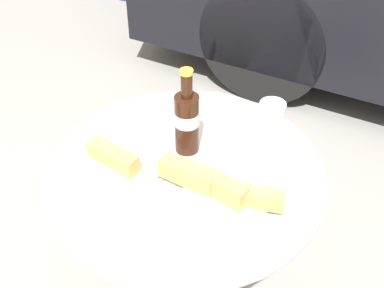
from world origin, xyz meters
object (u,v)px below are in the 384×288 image
drinking_glass (270,129)px  lunch_plate_near (219,192)px  cola_bottle_left (187,120)px  lunch_plate_far (115,163)px  bistro_table (186,202)px

drinking_glass → lunch_plate_near: size_ratio=0.47×
cola_bottle_left → drinking_glass: cola_bottle_left is taller
drinking_glass → lunch_plate_far: bearing=-141.5°
bistro_table → drinking_glass: bearing=46.1°
lunch_plate_near → lunch_plate_far: 0.29m
drinking_glass → lunch_plate_far: 0.41m
bistro_table → lunch_plate_near: bearing=-26.8°
bistro_table → cola_bottle_left: (-0.03, 0.06, 0.23)m
bistro_table → drinking_glass: 0.31m
cola_bottle_left → lunch_plate_far: bearing=-130.2°
lunch_plate_far → lunch_plate_near: bearing=4.6°
bistro_table → drinking_glass: drinking_glass is taller
bistro_table → cola_bottle_left: cola_bottle_left is taller
cola_bottle_left → lunch_plate_near: cola_bottle_left is taller
cola_bottle_left → lunch_plate_near: (0.16, -0.13, -0.07)m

